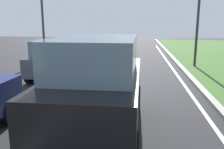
# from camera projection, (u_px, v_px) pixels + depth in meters

# --- Properties ---
(ground_plane) EXTENTS (60.00, 60.00, 0.00)m
(ground_plane) POSITION_uv_depth(u_px,v_px,m) (102.00, 80.00, 11.05)
(ground_plane) COLOR #262628
(lane_line_center) EXTENTS (0.12, 32.00, 0.01)m
(lane_line_center) POSITION_uv_depth(u_px,v_px,m) (87.00, 79.00, 11.12)
(lane_line_center) COLOR silver
(lane_line_center) RESTS_ON ground
(lane_line_right_edge) EXTENTS (0.12, 32.00, 0.01)m
(lane_line_right_edge) POSITION_uv_depth(u_px,v_px,m) (182.00, 82.00, 10.67)
(lane_line_right_edge) COLOR silver
(lane_line_right_edge) RESTS_ON ground
(curb_right) EXTENTS (0.24, 48.00, 0.12)m
(curb_right) POSITION_uv_depth(u_px,v_px,m) (194.00, 81.00, 10.61)
(curb_right) COLOR #9E9B93
(curb_right) RESTS_ON ground
(car_suv_ahead) EXTENTS (2.02, 4.53, 2.28)m
(car_suv_ahead) POSITION_uv_depth(u_px,v_px,m) (98.00, 86.00, 5.58)
(car_suv_ahead) COLOR black
(car_suv_ahead) RESTS_ON ground
(car_hatchback_far) EXTENTS (1.76, 3.72, 1.78)m
(car_hatchback_far) POSITION_uv_depth(u_px,v_px,m) (54.00, 59.00, 11.37)
(car_hatchback_far) COLOR #474C51
(car_hatchback_far) RESTS_ON ground
(traffic_light_near_right) EXTENTS (0.32, 0.50, 5.21)m
(traffic_light_near_right) POSITION_uv_depth(u_px,v_px,m) (200.00, 4.00, 13.25)
(traffic_light_near_right) COLOR #2D2D2D
(traffic_light_near_right) RESTS_ON ground
(traffic_light_overhead_left) EXTENTS (0.32, 0.50, 5.17)m
(traffic_light_overhead_left) POSITION_uv_depth(u_px,v_px,m) (41.00, 7.00, 15.44)
(traffic_light_overhead_left) COLOR #2D2D2D
(traffic_light_overhead_left) RESTS_ON ground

